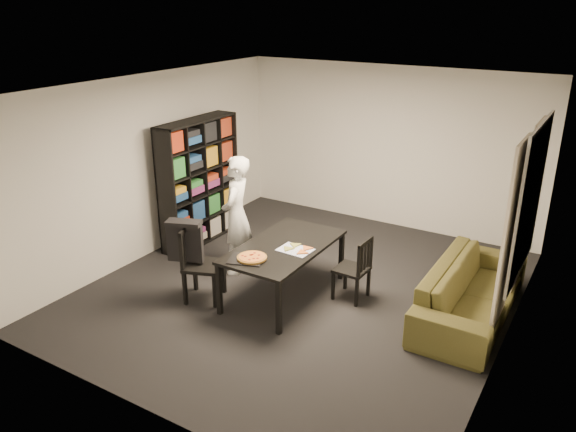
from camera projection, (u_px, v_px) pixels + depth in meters
The scene contains 16 objects.
room at pixel (303, 195), 6.86m from camera, with size 5.01×5.51×2.61m.
window_pane at pixel (531, 201), 6.06m from camera, with size 0.02×1.40×1.60m, color black.
window_frame at pixel (530, 201), 6.07m from camera, with size 0.03×1.52×1.72m, color white.
curtain_left at pixel (508, 246), 5.82m from camera, with size 0.03×0.70×2.25m, color beige.
curtain_right at pixel (526, 215), 6.65m from camera, with size 0.03×0.70×2.25m, color beige.
bookshelf at pixel (199, 182), 8.50m from camera, with size 0.35×1.50×1.90m, color black.
dining_table at pixel (284, 250), 6.95m from camera, with size 0.93×1.67×0.70m.
chair_left at pixel (196, 258), 6.92m from camera, with size 0.58×0.58×0.96m.
chair_right at pixel (358, 265), 6.91m from camera, with size 0.40×0.40×0.83m.
draped_jacket at pixel (185, 239), 6.85m from camera, with size 0.46×0.33×0.53m.
person at pixel (236, 215), 7.54m from camera, with size 0.60×0.39×1.64m, color silver.
baking_tray at pixel (246, 259), 6.54m from camera, with size 0.40×0.32×0.01m, color black.
pepperoni_pizza at pixel (252, 257), 6.54m from camera, with size 0.35×0.35×0.03m.
kitchen_towel at pixel (295, 250), 6.79m from camera, with size 0.40×0.30×0.01m, color white.
pizza_slices at pixel (298, 248), 6.81m from camera, with size 0.37×0.31×0.01m, color #C38E3D, non-canonical shape.
sofa at pixel (471, 291), 6.61m from camera, with size 2.20×0.86×0.64m, color #42421A.
Camera 1 is at (3.19, -5.65, 3.54)m, focal length 35.00 mm.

